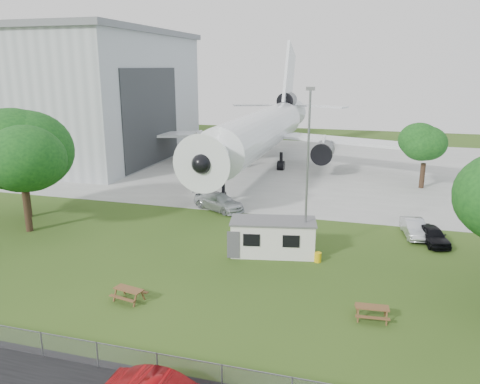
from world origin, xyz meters
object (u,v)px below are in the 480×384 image
(hangar, at_px, (35,94))
(picnic_west, at_px, (129,300))
(airliner, at_px, (263,129))
(picnic_east, at_px, (371,319))
(site_cabin, at_px, (273,237))

(hangar, relative_size, picnic_west, 23.89)
(airliner, bearing_deg, hangar, 179.78)
(picnic_east, bearing_deg, airliner, 107.33)
(site_cabin, bearing_deg, airliner, 104.81)
(hangar, distance_m, picnic_east, 64.09)
(picnic_west, bearing_deg, picnic_east, 18.67)
(hangar, xyz_separation_m, airliner, (35.97, -0.14, -4.14))
(hangar, height_order, picnic_east, hangar)
(site_cabin, relative_size, picnic_east, 3.86)
(hangar, relative_size, site_cabin, 6.19)
(airliner, height_order, picnic_east, airliner)
(airliner, distance_m, picnic_east, 40.73)
(hangar, xyz_separation_m, site_cabin, (43.86, -29.98, -8.09))
(picnic_west, bearing_deg, airliner, 103.20)
(site_cabin, distance_m, picnic_east, 10.55)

